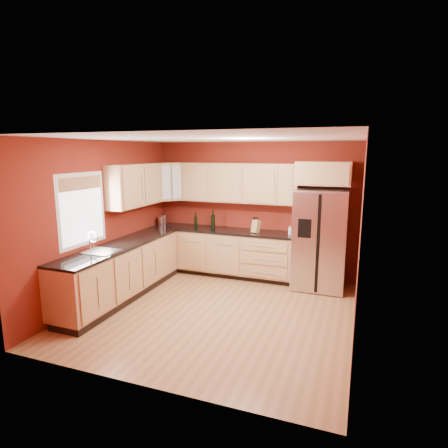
% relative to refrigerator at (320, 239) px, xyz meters
% --- Properties ---
extents(floor, '(4.00, 4.00, 0.00)m').
position_rel_refrigerator_xyz_m(floor, '(-1.35, -1.62, -0.89)').
color(floor, olive).
rests_on(floor, ground).
extents(ceiling, '(4.00, 4.00, 0.00)m').
position_rel_refrigerator_xyz_m(ceiling, '(-1.35, -1.62, 1.71)').
color(ceiling, silver).
rests_on(ceiling, wall_back).
extents(wall_back, '(4.00, 0.04, 2.60)m').
position_rel_refrigerator_xyz_m(wall_back, '(-1.35, 0.38, 0.41)').
color(wall_back, maroon).
rests_on(wall_back, floor).
extents(wall_front, '(4.00, 0.04, 2.60)m').
position_rel_refrigerator_xyz_m(wall_front, '(-1.35, -3.62, 0.41)').
color(wall_front, maroon).
rests_on(wall_front, floor).
extents(wall_left, '(0.04, 4.00, 2.60)m').
position_rel_refrigerator_xyz_m(wall_left, '(-3.35, -1.62, 0.41)').
color(wall_left, maroon).
rests_on(wall_left, floor).
extents(wall_right, '(0.04, 4.00, 2.60)m').
position_rel_refrigerator_xyz_m(wall_right, '(0.65, -1.62, 0.41)').
color(wall_right, maroon).
rests_on(wall_right, floor).
extents(base_cabinets_back, '(2.90, 0.60, 0.88)m').
position_rel_refrigerator_xyz_m(base_cabinets_back, '(-1.90, 0.07, -0.45)').
color(base_cabinets_back, tan).
rests_on(base_cabinets_back, floor).
extents(base_cabinets_left, '(0.60, 2.80, 0.88)m').
position_rel_refrigerator_xyz_m(base_cabinets_left, '(-3.05, -1.62, -0.45)').
color(base_cabinets_left, tan).
rests_on(base_cabinets_left, floor).
extents(countertop_back, '(2.90, 0.62, 0.04)m').
position_rel_refrigerator_xyz_m(countertop_back, '(-1.90, 0.06, 0.01)').
color(countertop_back, black).
rests_on(countertop_back, base_cabinets_back).
extents(countertop_left, '(0.62, 2.80, 0.04)m').
position_rel_refrigerator_xyz_m(countertop_left, '(-3.04, -1.62, 0.01)').
color(countertop_left, black).
rests_on(countertop_left, base_cabinets_left).
extents(upper_cabinets_back, '(2.30, 0.33, 0.75)m').
position_rel_refrigerator_xyz_m(upper_cabinets_back, '(-1.60, 0.21, 0.94)').
color(upper_cabinets_back, tan).
rests_on(upper_cabinets_back, wall_back).
extents(upper_cabinets_left, '(0.33, 1.35, 0.75)m').
position_rel_refrigerator_xyz_m(upper_cabinets_left, '(-3.19, -0.90, 0.94)').
color(upper_cabinets_left, tan).
rests_on(upper_cabinets_left, wall_left).
extents(corner_upper_cabinet, '(0.67, 0.67, 0.75)m').
position_rel_refrigerator_xyz_m(corner_upper_cabinet, '(-3.02, 0.04, 0.94)').
color(corner_upper_cabinet, tan).
rests_on(corner_upper_cabinet, wall_back).
extents(over_fridge_cabinet, '(0.92, 0.60, 0.40)m').
position_rel_refrigerator_xyz_m(over_fridge_cabinet, '(0.00, 0.07, 1.16)').
color(over_fridge_cabinet, tan).
rests_on(over_fridge_cabinet, wall_back).
extents(refrigerator, '(0.90, 0.75, 1.78)m').
position_rel_refrigerator_xyz_m(refrigerator, '(0.00, 0.00, 0.00)').
color(refrigerator, '#B1B1B5').
rests_on(refrigerator, floor).
extents(window, '(0.03, 0.90, 1.00)m').
position_rel_refrigerator_xyz_m(window, '(-3.33, -2.12, 0.66)').
color(window, white).
rests_on(window, wall_left).
extents(sink_faucet, '(0.50, 0.42, 0.30)m').
position_rel_refrigerator_xyz_m(sink_faucet, '(-3.04, -2.12, 0.18)').
color(sink_faucet, white).
rests_on(sink_faucet, countertop_left).
extents(canister_left, '(0.17, 0.17, 0.21)m').
position_rel_refrigerator_xyz_m(canister_left, '(-3.20, 0.11, 0.13)').
color(canister_left, '#B1B1B5').
rests_on(canister_left, countertop_back).
extents(canister_right, '(0.15, 0.15, 0.19)m').
position_rel_refrigerator_xyz_m(canister_right, '(-3.20, -0.00, 0.12)').
color(canister_right, '#B1B1B5').
rests_on(canister_right, countertop_back).
extents(wine_bottle_a, '(0.09, 0.09, 0.30)m').
position_rel_refrigerator_xyz_m(wine_bottle_a, '(-2.44, 0.06, 0.18)').
color(wine_bottle_a, black).
rests_on(wine_bottle_a, countertop_back).
extents(wine_bottle_b, '(0.10, 0.10, 0.37)m').
position_rel_refrigerator_xyz_m(wine_bottle_b, '(-2.09, 0.11, 0.22)').
color(wine_bottle_b, black).
rests_on(wine_bottle_b, countertop_back).
extents(knife_block, '(0.15, 0.15, 0.24)m').
position_rel_refrigerator_xyz_m(knife_block, '(-1.19, 0.02, 0.15)').
color(knife_block, tan).
rests_on(knife_block, countertop_back).
extents(soap_dispenser, '(0.06, 0.06, 0.17)m').
position_rel_refrigerator_xyz_m(soap_dispenser, '(-0.55, 0.04, 0.11)').
color(soap_dispenser, white).
rests_on(soap_dispenser, countertop_back).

